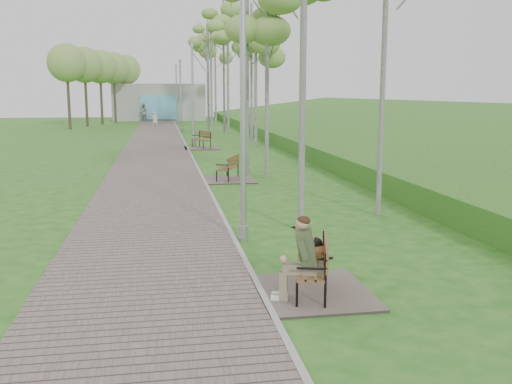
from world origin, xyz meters
TOP-DOWN VIEW (x-y plane):
  - ground at (0.00, 0.00)m, footprint 120.00×120.00m
  - walkway at (-1.75, 21.50)m, footprint 3.50×67.00m
  - kerb at (0.00, 21.50)m, footprint 0.10×67.00m
  - embankment at (12.00, 20.00)m, footprint 14.00×70.00m
  - building_north at (-1.50, 50.97)m, footprint 10.00×5.20m
  - bench_main at (0.71, -6.30)m, footprint 1.72×1.91m
  - bench_second at (0.84, 5.44)m, footprint 1.78×1.98m
  - bench_third at (0.76, 17.27)m, footprint 1.92×2.13m
  - lamp_post_near at (0.19, -2.91)m, footprint 0.21×0.21m
  - lamp_post_second at (0.43, 18.98)m, footprint 0.23×0.23m
  - lamp_post_third at (0.20, 31.51)m, footprint 0.22×0.22m
  - lamp_post_far at (0.21, 42.25)m, footprint 0.22×0.22m
  - pedestrian_near at (-1.90, 35.40)m, footprint 0.61×0.48m
  - pedestrian_far at (-3.20, 47.78)m, footprint 1.12×0.99m
  - birch_near_a at (2.34, 5.95)m, footprint 2.32×2.32m
  - birch_mid_b at (4.08, 20.34)m, footprint 2.42×2.42m
  - birch_mid_c at (3.97, 18.15)m, footprint 2.66×2.66m
  - birch_far_a at (3.65, 28.91)m, footprint 2.33×2.33m
  - birch_far_b at (2.04, 27.53)m, footprint 2.47×2.47m
  - birch_far_c at (3.46, 29.90)m, footprint 2.87×2.87m
  - birch_distant_a at (3.24, 38.35)m, footprint 2.75×2.75m
  - birch_distant_b at (3.89, 41.16)m, footprint 2.75×2.75m

SIDE VIEW (x-z plane):
  - ground at x=0.00m, z-range 0.00..0.00m
  - embankment at x=12.00m, z-range -0.80..0.80m
  - walkway at x=-1.75m, z-range 0.00..0.04m
  - kerb at x=0.00m, z-range 0.00..0.05m
  - bench_second at x=0.84m, z-range -0.34..0.75m
  - bench_third at x=0.76m, z-range -0.37..0.81m
  - bench_main at x=0.71m, z-range -0.33..1.17m
  - pedestrian_near at x=-1.90m, z-range 0.00..1.47m
  - pedestrian_far at x=-3.20m, z-range 0.00..1.91m
  - building_north at x=-1.50m, z-range -0.01..3.99m
  - lamp_post_near at x=0.19m, z-range -0.18..5.35m
  - lamp_post_third at x=0.20m, z-range -0.18..5.43m
  - lamp_post_far at x=0.21m, z-range -0.19..5.53m
  - lamp_post_second at x=0.43m, z-range -0.19..5.68m
  - birch_near_a at x=2.34m, z-range 1.97..8.86m
  - birch_mid_c at x=3.97m, z-range 2.22..10.02m
  - birch_far_b at x=2.04m, z-range 2.31..10.43m
  - birch_mid_b at x=4.08m, z-range 2.47..11.13m
  - birch_far_a at x=3.65m, z-range 2.48..11.20m
  - birch_distant_a at x=3.24m, z-range 2.58..11.65m
  - birch_distant_b at x=3.89m, z-range 2.87..12.93m
  - birch_far_c at x=3.46m, z-range 3.08..13.89m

